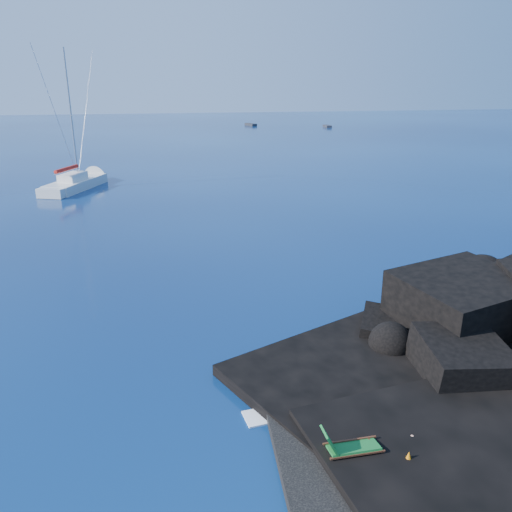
% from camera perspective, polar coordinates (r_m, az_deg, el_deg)
% --- Properties ---
extents(ground, '(400.00, 400.00, 0.00)m').
position_cam_1_polar(ground, '(15.59, 2.03, -23.97)').
color(ground, '#030C31').
rests_on(ground, ground).
extents(beach, '(9.08, 6.86, 0.70)m').
position_cam_1_polar(beach, '(17.40, 16.90, -19.60)').
color(beach, black).
rests_on(beach, ground).
extents(surf_foam, '(10.00, 8.00, 0.06)m').
position_cam_1_polar(surf_foam, '(20.84, 11.92, -12.14)').
color(surf_foam, white).
rests_on(surf_foam, ground).
extents(sailboat, '(8.14, 13.72, 14.39)m').
position_cam_1_polar(sailboat, '(57.95, -19.79, 7.25)').
color(sailboat, silver).
rests_on(sailboat, ground).
extents(deck_chair, '(1.73, 0.80, 1.17)m').
position_cam_1_polar(deck_chair, '(15.53, 11.15, -20.03)').
color(deck_chair, '#166327').
rests_on(deck_chair, beach).
extents(towel, '(2.04, 1.50, 0.05)m').
position_cam_1_polar(towel, '(16.47, 16.25, -20.40)').
color(towel, white).
rests_on(towel, beach).
extents(sunbather, '(1.80, 1.08, 0.25)m').
position_cam_1_polar(sunbather, '(16.38, 16.30, -20.00)').
color(sunbather, '#E69C78').
rests_on(sunbather, towel).
extents(marker_cone, '(0.38, 0.38, 0.50)m').
position_cam_1_polar(marker_cone, '(15.82, 17.01, -21.30)').
color(marker_cone, orange).
rests_on(marker_cone, beach).
extents(distant_boat_a, '(2.63, 4.93, 0.63)m').
position_cam_1_polar(distant_boat_a, '(143.64, -0.61, 14.67)').
color(distant_boat_a, '#26262B').
rests_on(distant_boat_a, ground).
extents(distant_boat_b, '(1.71, 4.40, 0.57)m').
position_cam_1_polar(distant_boat_b, '(139.17, 8.14, 14.36)').
color(distant_boat_b, '#29282E').
rests_on(distant_boat_b, ground).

